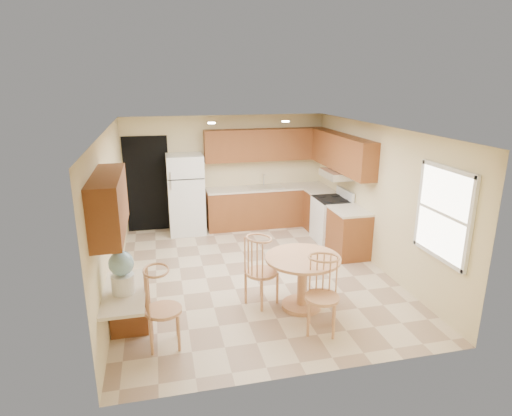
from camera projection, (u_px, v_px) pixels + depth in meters
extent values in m
plane|color=beige|center=(253.00, 273.00, 7.45)|extent=(5.50, 5.50, 0.00)
cube|color=white|center=(253.00, 129.00, 6.73)|extent=(4.50, 5.50, 0.02)
cube|color=beige|center=(226.00, 171.00, 9.66)|extent=(4.50, 0.02, 2.50)
cube|color=beige|center=(310.00, 275.00, 4.53)|extent=(4.50, 0.02, 2.50)
cube|color=beige|center=(111.00, 214.00, 6.60)|extent=(0.02, 5.50, 2.50)
cube|color=beige|center=(377.00, 197.00, 7.58)|extent=(0.02, 5.50, 2.50)
cube|color=black|center=(147.00, 184.00, 9.32)|extent=(0.90, 0.02, 2.10)
cube|color=brown|center=(267.00, 207.00, 9.80)|extent=(2.75, 0.60, 0.87)
cube|color=beige|center=(267.00, 188.00, 9.67)|extent=(2.75, 0.63, 0.04)
cube|color=brown|center=(320.00, 211.00, 9.48)|extent=(0.60, 0.59, 0.87)
cube|color=beige|center=(321.00, 192.00, 9.35)|extent=(0.63, 0.59, 0.04)
cube|color=brown|center=(348.00, 233.00, 8.12)|extent=(0.60, 0.80, 0.87)
cube|color=beige|center=(350.00, 211.00, 7.99)|extent=(0.63, 0.80, 0.04)
cube|color=brown|center=(266.00, 145.00, 9.52)|extent=(2.75, 0.33, 0.70)
cube|color=brown|center=(342.00, 152.00, 8.50)|extent=(0.33, 2.42, 0.70)
cube|color=brown|center=(109.00, 204.00, 4.98)|extent=(0.33, 1.40, 0.70)
cube|color=silver|center=(266.00, 187.00, 9.66)|extent=(0.78, 0.44, 0.01)
cube|color=silver|center=(337.00, 174.00, 8.58)|extent=(0.50, 0.76, 0.14)
cube|color=brown|center=(129.00, 305.00, 5.68)|extent=(0.48, 0.42, 0.72)
cube|color=beige|center=(124.00, 292.00, 5.22)|extent=(0.50, 1.20, 0.04)
cube|color=white|center=(444.00, 214.00, 5.78)|extent=(0.05, 1.00, 1.20)
cube|color=white|center=(449.00, 169.00, 5.60)|extent=(0.05, 1.10, 0.06)
cube|color=white|center=(438.00, 256.00, 5.96)|extent=(0.05, 1.10, 0.06)
cube|color=white|center=(470.00, 226.00, 5.28)|extent=(0.05, 0.06, 1.28)
cube|color=white|center=(420.00, 203.00, 6.27)|extent=(0.05, 0.06, 1.28)
cylinder|color=white|center=(212.00, 123.00, 7.75)|extent=(0.14, 0.14, 0.02)
cylinder|color=white|center=(286.00, 121.00, 8.05)|extent=(0.14, 0.14, 0.02)
cube|color=white|center=(186.00, 194.00, 9.24)|extent=(0.76, 0.71, 1.73)
cube|color=black|center=(186.00, 180.00, 8.78)|extent=(0.75, 0.01, 0.02)
cube|color=silver|center=(171.00, 185.00, 8.73)|extent=(0.03, 0.03, 0.18)
cube|color=silver|center=(170.00, 176.00, 8.67)|extent=(0.03, 0.03, 0.14)
cube|color=white|center=(331.00, 220.00, 8.84)|extent=(0.65, 0.76, 0.90)
cube|color=black|center=(332.00, 199.00, 8.71)|extent=(0.64, 0.75, 0.02)
cube|color=white|center=(345.00, 194.00, 8.74)|extent=(0.06, 0.76, 0.18)
cylinder|color=tan|center=(301.00, 305.00, 6.34)|extent=(0.58, 0.58, 0.06)
cylinder|color=tan|center=(302.00, 283.00, 6.24)|extent=(0.15, 0.15, 0.72)
cylinder|color=tan|center=(303.00, 258.00, 6.13)|extent=(1.09, 1.09, 0.04)
cylinder|color=tan|center=(262.00, 273.00, 6.32)|extent=(0.47, 0.47, 0.04)
cylinder|color=tan|center=(248.00, 284.00, 6.51)|extent=(0.04, 0.04, 0.50)
cylinder|color=tan|center=(269.00, 282.00, 6.58)|extent=(0.04, 0.04, 0.50)
cylinder|color=tan|center=(253.00, 294.00, 6.20)|extent=(0.04, 0.04, 0.50)
cylinder|color=tan|center=(275.00, 292.00, 6.27)|extent=(0.04, 0.04, 0.50)
cylinder|color=tan|center=(322.00, 298.00, 5.61)|extent=(0.46, 0.46, 0.04)
cylinder|color=tan|center=(306.00, 309.00, 5.80)|extent=(0.04, 0.04, 0.49)
cylinder|color=tan|center=(328.00, 307.00, 5.87)|extent=(0.04, 0.04, 0.49)
cylinder|color=tan|center=(314.00, 322.00, 5.50)|extent=(0.04, 0.04, 0.49)
cylinder|color=tan|center=(338.00, 319.00, 5.57)|extent=(0.04, 0.04, 0.49)
cylinder|color=tan|center=(163.00, 310.00, 5.30)|extent=(0.46, 0.46, 0.04)
cylinder|color=tan|center=(151.00, 322.00, 5.49)|extent=(0.04, 0.04, 0.49)
cylinder|color=tan|center=(177.00, 319.00, 5.56)|extent=(0.04, 0.04, 0.49)
cylinder|color=tan|center=(151.00, 337.00, 5.18)|extent=(0.04, 0.04, 0.49)
cylinder|color=tan|center=(179.00, 333.00, 5.26)|extent=(0.04, 0.04, 0.49)
cylinder|color=white|center=(123.00, 284.00, 5.14)|extent=(0.28, 0.28, 0.23)
sphere|color=#7EAFC3|center=(121.00, 263.00, 5.06)|extent=(0.30, 0.30, 0.30)
cylinder|color=#7EAFC3|center=(120.00, 248.00, 5.01)|extent=(0.07, 0.07, 0.08)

